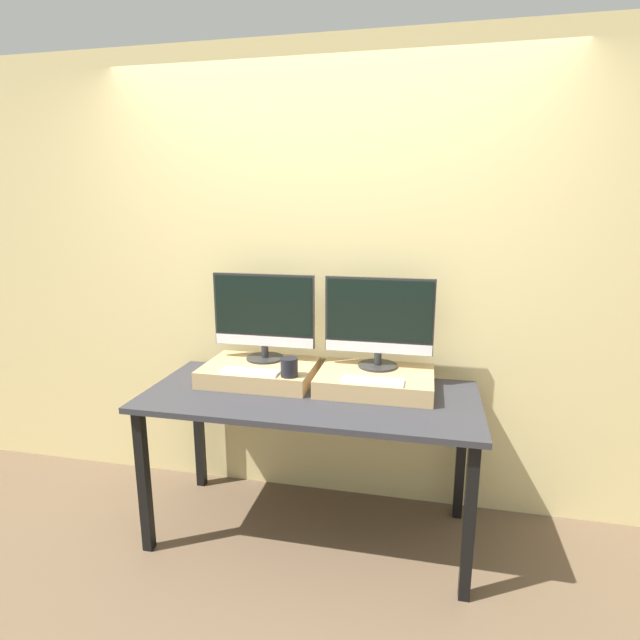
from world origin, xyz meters
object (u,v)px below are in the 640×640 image
Objects in this scene: keyboard_left at (250,372)px; monitor_right at (379,320)px; keyboard_right at (372,381)px; mug at (289,367)px; monitor_left at (264,315)px.

monitor_right is at bearing 21.30° from keyboard_left.
keyboard_right is at bearing -90.00° from monitor_right.
keyboard_left is 1.00× the size of keyboard_right.
keyboard_left is at bearing -180.00° from mug.
keyboard_right is (0.64, 0.00, 0.00)m from keyboard_left.
keyboard_right is at bearing -0.00° from mug.
monitor_right is (0.64, 0.00, 0.00)m from monitor_left.
mug is 0.53m from monitor_right.
keyboard_left is 0.64m from keyboard_right.
monitor_right reaches higher than keyboard_right.
monitor_left reaches higher than mug.
mug is (0.21, 0.00, 0.04)m from keyboard_left.
monitor_right is (0.64, 0.25, 0.25)m from keyboard_left.
monitor_left is 0.64m from monitor_right.
monitor_right is at bearing 0.00° from monitor_left.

